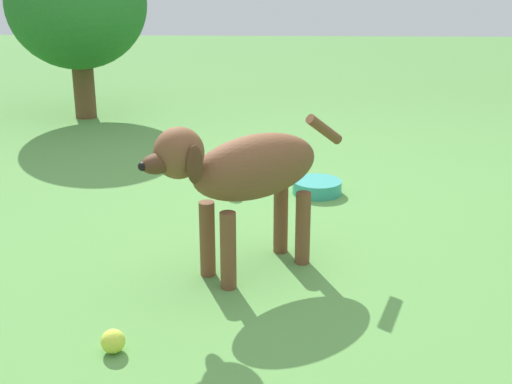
# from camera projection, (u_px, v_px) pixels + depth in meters

# --- Properties ---
(ground) EXTENTS (14.00, 14.00, 0.00)m
(ground) POSITION_uv_depth(u_px,v_px,m) (315.00, 246.00, 2.51)
(ground) COLOR #548C42
(dog) EXTENTS (0.54, 0.64, 0.54)m
(dog) POSITION_uv_depth(u_px,v_px,m) (244.00, 172.00, 2.18)
(dog) COLOR brown
(dog) RESTS_ON ground
(tennis_ball_1) EXTENTS (0.07, 0.07, 0.07)m
(tennis_ball_1) POSITION_uv_depth(u_px,v_px,m) (113.00, 341.00, 1.82)
(tennis_ball_1) COLOR #C2D340
(tennis_ball_1) RESTS_ON ground
(tennis_ball_3) EXTENTS (0.07, 0.07, 0.07)m
(tennis_ball_3) POSITION_uv_depth(u_px,v_px,m) (232.00, 190.00, 3.00)
(tennis_ball_3) COLOR #D1D33A
(tennis_ball_3) RESTS_ON ground
(water_bowl) EXTENTS (0.22, 0.22, 0.06)m
(water_bowl) POSITION_uv_depth(u_px,v_px,m) (317.00, 187.00, 3.05)
(water_bowl) COLOR teal
(water_bowl) RESTS_ON ground
(shrub_far) EXTENTS (0.97, 0.87, 1.14)m
(shrub_far) POSITION_uv_depth(u_px,v_px,m) (77.00, 4.00, 4.27)
(shrub_far) COLOR brown
(shrub_far) RESTS_ON ground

